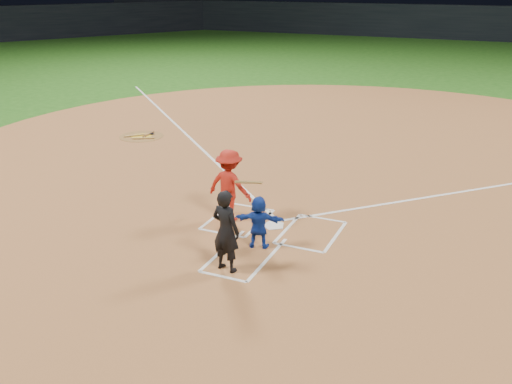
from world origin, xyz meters
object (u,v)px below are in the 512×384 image
at_px(umpire, 226,231).
at_px(catcher, 259,222).
at_px(on_deck_circle, 141,136).
at_px(home_plate, 274,225).
at_px(batter_at_plate, 229,185).

bearing_deg(umpire, catcher, -87.88).
xyz_separation_m(on_deck_circle, umpire, (7.75, -8.20, 0.89)).
bearing_deg(home_plate, catcher, 95.91).
bearing_deg(batter_at_plate, catcher, -41.43).
height_order(on_deck_circle, batter_at_plate, batter_at_plate).
distance_m(home_plate, batter_at_plate, 1.48).
distance_m(on_deck_circle, batter_at_plate, 8.88).
xyz_separation_m(on_deck_circle, batter_at_plate, (6.65, -5.81, 0.92)).
bearing_deg(umpire, on_deck_circle, -35.75).
relative_size(catcher, batter_at_plate, 0.67).
bearing_deg(on_deck_circle, catcher, -41.16).
height_order(catcher, batter_at_plate, batter_at_plate).
bearing_deg(on_deck_circle, umpire, -46.62).
distance_m(home_plate, on_deck_circle, 9.69).
bearing_deg(batter_at_plate, umpire, -65.43).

